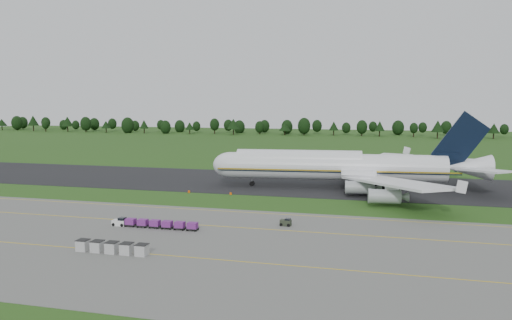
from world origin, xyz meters
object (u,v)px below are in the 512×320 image
(uld_row, at_px, (112,247))
(edge_markers, at_px, (210,193))
(aircraft, at_px, (341,166))
(baggage_train, at_px, (153,224))
(utility_cart, at_px, (286,223))

(uld_row, relative_size, edge_markers, 1.01)
(aircraft, bearing_deg, baggage_train, -119.73)
(baggage_train, distance_m, utility_cart, 23.36)
(utility_cart, xyz_separation_m, uld_row, (-21.56, -22.19, 0.32))
(aircraft, relative_size, baggage_train, 4.40)
(aircraft, height_order, utility_cart, aircraft)
(utility_cart, xyz_separation_m, edge_markers, (-23.68, 26.22, -0.31))
(baggage_train, bearing_deg, edge_markers, 92.51)
(baggage_train, height_order, utility_cart, baggage_train)
(utility_cart, bearing_deg, edge_markers, 132.09)
(baggage_train, xyz_separation_m, utility_cart, (22.21, 7.24, -0.24))
(baggage_train, height_order, edge_markers, baggage_train)
(baggage_train, distance_m, edge_markers, 33.49)
(baggage_train, xyz_separation_m, edge_markers, (-1.47, 33.45, -0.55))
(baggage_train, bearing_deg, uld_row, -87.48)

